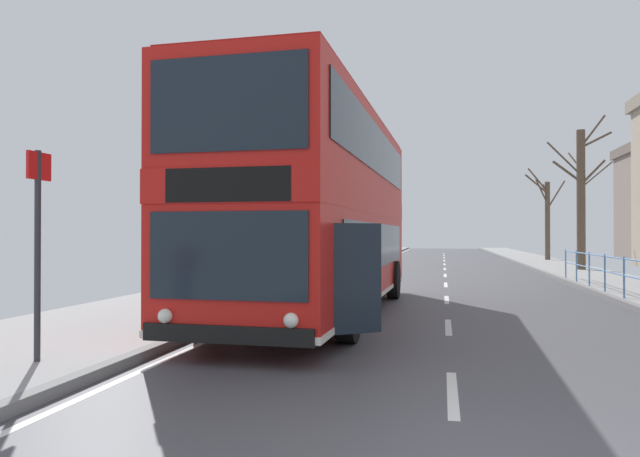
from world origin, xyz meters
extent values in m
cube|color=silver|center=(0.00, 2.60, 0.00)|extent=(0.12, 2.00, 0.00)
cube|color=silver|center=(0.00, 7.40, 0.00)|extent=(0.12, 2.00, 0.00)
cube|color=silver|center=(0.00, 12.20, 0.00)|extent=(0.12, 2.00, 0.00)
cube|color=silver|center=(0.00, 17.00, 0.00)|extent=(0.12, 2.00, 0.00)
cube|color=silver|center=(0.00, 21.80, 0.00)|extent=(0.12, 2.00, 0.00)
cube|color=silver|center=(0.00, 26.60, 0.00)|extent=(0.12, 2.00, 0.00)
cube|color=silver|center=(0.00, 31.40, 0.00)|extent=(0.12, 2.00, 0.00)
cube|color=silver|center=(0.00, 36.20, 0.00)|extent=(0.12, 2.00, 0.00)
cube|color=silver|center=(0.00, 41.00, 0.00)|extent=(0.12, 2.00, 0.00)
cube|color=silver|center=(0.00, 45.80, 0.00)|extent=(0.12, 2.00, 0.00)
cube|color=silver|center=(0.00, 50.60, 0.00)|extent=(0.12, 2.00, 0.00)
cube|color=red|center=(-2.75, 8.67, 1.27)|extent=(2.84, 10.94, 1.85)
cube|color=red|center=(-2.75, 8.67, 2.44)|extent=(2.85, 10.99, 0.48)
cube|color=red|center=(-2.75, 8.67, 3.52)|extent=(2.84, 10.94, 1.69)
cube|color=#A91511|center=(-2.75, 8.67, 4.41)|extent=(2.75, 10.61, 0.08)
cube|color=#19232D|center=(-2.91, 3.22, 1.50)|extent=(2.23, 0.09, 1.18)
cube|color=black|center=(-2.91, 3.22, 2.44)|extent=(1.78, 0.08, 0.46)
cube|color=#19232D|center=(-2.91, 3.22, 3.52)|extent=(2.23, 0.09, 1.28)
cube|color=black|center=(-2.91, 3.22, 0.45)|extent=(2.41, 0.15, 0.24)
cube|color=white|center=(-2.75, 8.67, 0.41)|extent=(2.87, 10.99, 0.10)
cube|color=#19232D|center=(-1.47, 8.91, 1.53)|extent=(0.26, 8.48, 0.96)
cube|color=#19232D|center=(-1.47, 8.64, 3.61)|extent=(0.29, 9.78, 1.01)
cube|color=#19232D|center=(-4.03, 8.98, 1.53)|extent=(0.26, 8.48, 0.96)
cube|color=#19232D|center=(-4.03, 8.71, 3.61)|extent=(0.29, 9.78, 1.01)
sphere|color=white|center=(-2.02, 3.18, 0.67)|extent=(0.21, 0.21, 0.20)
sphere|color=white|center=(-3.79, 3.23, 0.67)|extent=(0.21, 0.21, 0.20)
cube|color=#19232D|center=(-1.33, 4.24, 1.14)|extent=(0.69, 0.47, 1.59)
cube|color=black|center=(-1.66, 4.55, 1.14)|extent=(0.12, 0.90, 1.59)
cylinder|color=black|center=(-1.63, 5.40, 0.52)|extent=(0.33, 1.05, 1.04)
cylinder|color=black|center=(-4.06, 5.47, 0.52)|extent=(0.33, 1.05, 1.04)
cylinder|color=black|center=(-1.44, 12.17, 0.52)|extent=(0.33, 1.05, 1.04)
cylinder|color=black|center=(-3.87, 12.24, 0.52)|extent=(0.33, 1.05, 1.04)
cylinder|color=#598CC6|center=(4.45, 12.21, 0.67)|extent=(0.05, 0.05, 1.06)
cylinder|color=#598CC6|center=(4.45, 14.03, 0.67)|extent=(0.05, 0.05, 1.06)
cylinder|color=#598CC6|center=(4.45, 15.86, 0.67)|extent=(0.05, 0.05, 1.06)
cylinder|color=#598CC6|center=(4.45, 17.68, 0.67)|extent=(0.05, 0.05, 1.06)
cylinder|color=#598CC6|center=(4.45, 19.51, 0.67)|extent=(0.05, 0.05, 1.06)
cylinder|color=#2D2D33|center=(-5.24, 2.54, 1.50)|extent=(0.08, 0.08, 2.72)
cube|color=red|center=(-5.24, 2.56, 2.66)|extent=(0.04, 0.44, 0.36)
cylinder|color=brown|center=(6.53, 35.98, 2.65)|extent=(0.32, 0.32, 5.02)
cylinder|color=brown|center=(6.46, 36.32, 4.48)|extent=(0.26, 0.78, 1.15)
cylinder|color=brown|center=(7.07, 36.09, 4.32)|extent=(1.19, 0.32, 1.86)
cylinder|color=brown|center=(6.13, 35.71, 4.52)|extent=(0.91, 0.67, 1.61)
cylinder|color=brown|center=(5.76, 35.29, 4.97)|extent=(1.63, 1.49, 1.17)
cylinder|color=brown|center=(5.90, 35.72, 5.27)|extent=(1.36, 0.65, 1.54)
cylinder|color=brown|center=(6.23, 25.20, 3.40)|extent=(0.39, 0.39, 6.52)
cylinder|color=brown|center=(5.66, 25.47, 4.75)|extent=(1.25, 0.67, 1.13)
cylinder|color=brown|center=(6.87, 25.11, 6.15)|extent=(1.35, 0.28, 0.74)
cylinder|color=brown|center=(6.75, 25.17, 6.57)|extent=(1.12, 0.16, 1.50)
cylinder|color=brown|center=(6.07, 25.76, 5.28)|extent=(0.40, 1.19, 0.95)
cylinder|color=brown|center=(6.70, 24.99, 4.63)|extent=(1.06, 0.55, 1.16)
cylinder|color=brown|center=(5.54, 25.48, 5.37)|extent=(1.47, 0.66, 1.71)
cylinder|color=brown|center=(6.85, 24.94, 4.51)|extent=(1.30, 0.59, 1.19)
camera|label=1|loc=(-0.11, -4.16, 1.78)|focal=33.08mm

